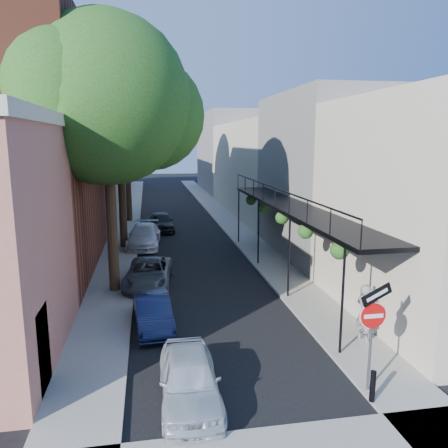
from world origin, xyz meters
name	(u,v)px	position (x,y,z in m)	size (l,w,h in m)	color
ground	(258,432)	(0.00, 0.00, 0.00)	(160.00, 160.00, 0.00)	black
road_surface	(175,214)	(0.00, 30.00, 0.01)	(6.00, 64.00, 0.01)	black
sidewalk_left	(129,215)	(-4.00, 30.00, 0.06)	(2.00, 64.00, 0.12)	gray
sidewalk_right	(219,212)	(4.00, 30.00, 0.06)	(2.00, 64.00, 0.12)	gray
buildings_left	(58,160)	(-9.30, 28.76, 4.94)	(10.10, 59.10, 12.00)	tan
buildings_right	(275,164)	(8.99, 29.49, 4.42)	(9.80, 55.00, 10.00)	beige
sign_post	(373,320)	(3.16, 0.97, 2.04)	(0.89, 0.17, 2.99)	#595B60
bollard	(373,386)	(3.00, 0.50, 0.52)	(0.14, 0.14, 0.80)	black
oak_near	(118,104)	(-3.37, 10.26, 7.88)	(7.48, 6.80, 11.42)	#311F13
oak_mid	(126,130)	(-3.42, 18.23, 7.06)	(6.60, 6.00, 10.20)	#311F13
oak_far	(132,117)	(-3.35, 27.27, 8.26)	(7.70, 7.00, 11.90)	#311F13
parked_car_a	(189,379)	(-1.40, 1.44, 0.62)	(1.47, 3.64, 1.24)	silver
parked_car_b	(153,312)	(-2.23, 6.08, 0.56)	(1.18, 3.40, 1.12)	#131C3E
parked_car_c	(149,273)	(-2.35, 10.62, 0.59)	(1.96, 4.24, 1.18)	#5B5D63
parked_car_d	(144,236)	(-2.60, 18.22, 0.68)	(1.89, 4.66, 1.35)	white
parked_car_e	(161,222)	(-1.40, 22.84, 0.68)	(1.60, 3.98, 1.36)	black
pedestrian	(365,313)	(4.39, 3.62, 1.06)	(0.69, 0.45, 1.89)	gray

